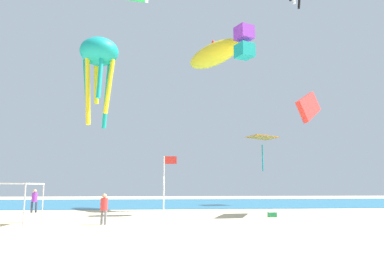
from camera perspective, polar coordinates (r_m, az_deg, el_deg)
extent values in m
cube|color=beige|center=(18.12, -2.01, -15.81)|extent=(110.00, 110.00, 0.10)
cube|color=#1E6B93|center=(45.50, -3.94, -11.57)|extent=(110.00, 24.38, 0.03)
cylinder|color=#B2B2B7|center=(19.85, -24.71, -11.11)|extent=(0.07, 0.07, 2.18)
cylinder|color=#B2B2B7|center=(22.57, -22.27, -10.90)|extent=(0.07, 0.07, 2.18)
cube|color=white|center=(21.68, -26.98, -7.75)|extent=(3.03, 2.94, 0.06)
cylinder|color=slate|center=(21.24, -13.88, -13.38)|extent=(0.15, 0.15, 0.76)
cylinder|color=slate|center=(21.01, -13.34, -13.45)|extent=(0.15, 0.15, 0.76)
cylinder|color=red|center=(21.08, -13.54, -11.48)|extent=(0.40, 0.40, 0.66)
sphere|color=tan|center=(21.06, -13.49, -10.24)|extent=(0.25, 0.25, 0.25)
cylinder|color=#33384C|center=(31.92, -23.14, -11.30)|extent=(0.16, 0.16, 0.82)
cylinder|color=#33384C|center=(31.99, -23.71, -11.26)|extent=(0.16, 0.16, 0.82)
cylinder|color=purple|center=(31.92, -23.34, -9.91)|extent=(0.43, 0.43, 0.72)
sphere|color=tan|center=(31.91, -23.28, -9.03)|extent=(0.27, 0.27, 0.27)
cylinder|color=silver|center=(17.02, -4.42, -10.23)|extent=(0.06, 0.06, 3.46)
cube|color=red|center=(17.06, -3.33, -5.02)|extent=(0.55, 0.02, 0.35)
cube|color=#1E8C4C|center=(25.93, 12.38, -13.07)|extent=(0.56, 0.36, 0.32)
cube|color=white|center=(25.92, 12.37, -12.68)|extent=(0.57, 0.37, 0.03)
cube|color=red|center=(29.05, 17.76, 3.25)|extent=(3.72, 4.45, 3.33)
cube|color=blue|center=(28.91, 17.83, 1.84)|extent=(2.56, 3.48, 1.84)
cube|color=purple|center=(30.25, 8.13, 14.44)|extent=(1.62, 1.62, 1.10)
cube|color=teal|center=(29.70, 8.20, 11.80)|extent=(1.62, 1.62, 1.10)
ellipsoid|color=yellow|center=(36.14, 3.39, 11.34)|extent=(5.97, 7.63, 2.66)
cone|color=red|center=(36.54, 3.38, 13.02)|extent=(1.61, 1.54, 1.04)
cube|color=orange|center=(41.39, 10.85, -1.43)|extent=(3.42, 3.42, 0.25)
cylinder|color=teal|center=(41.16, 10.95, -4.58)|extent=(0.16, 0.16, 2.94)
ellipsoid|color=teal|center=(23.75, -14.26, 11.46)|extent=(2.95, 2.95, 1.69)
cylinder|color=teal|center=(22.50, -14.16, 7.70)|extent=(0.34, 0.51, 2.63)
cylinder|color=yellow|center=(22.83, -12.79, 6.39)|extent=(0.59, 0.33, 3.40)
cylinder|color=teal|center=(23.42, -13.13, 5.03)|extent=(0.54, 0.57, 4.19)
cylinder|color=yellow|center=(23.87, -14.69, 6.76)|extent=(0.34, 0.51, 2.63)
cylinder|color=teal|center=(23.35, -16.12, 6.18)|extent=(0.59, 0.33, 3.40)
cylinder|color=yellow|center=(22.56, -15.94, 5.67)|extent=(0.54, 0.57, 4.19)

